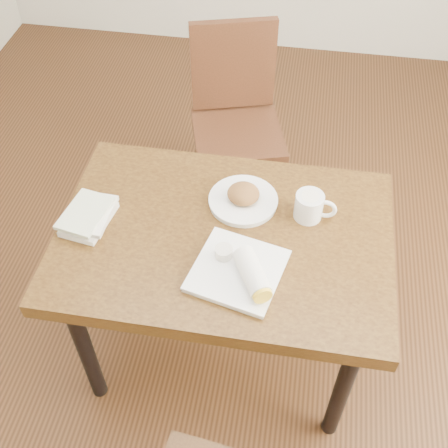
% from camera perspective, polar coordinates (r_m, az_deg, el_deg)
% --- Properties ---
extents(ground, '(4.00, 5.00, 0.01)m').
position_cam_1_polar(ground, '(2.53, -0.00, -12.20)').
color(ground, '#472814').
rests_on(ground, ground).
extents(table, '(1.14, 0.79, 0.75)m').
position_cam_1_polar(table, '(1.98, -0.00, -2.66)').
color(table, brown).
rests_on(table, ground).
extents(chair_far, '(0.52, 0.52, 0.95)m').
position_cam_1_polar(chair_far, '(2.76, 1.19, 11.42)').
color(chair_far, '#472314').
rests_on(chair_far, ground).
extents(plate_scone, '(0.25, 0.25, 0.08)m').
position_cam_1_polar(plate_scone, '(2.00, 1.97, 2.64)').
color(plate_scone, white).
rests_on(plate_scone, table).
extents(coffee_mug, '(0.15, 0.10, 0.10)m').
position_cam_1_polar(coffee_mug, '(1.95, 8.76, 1.83)').
color(coffee_mug, white).
rests_on(coffee_mug, table).
extents(plate_burrito, '(0.33, 0.33, 0.09)m').
position_cam_1_polar(plate_burrito, '(1.78, 1.84, -4.83)').
color(plate_burrito, white).
rests_on(plate_burrito, table).
extents(book_stack, '(0.17, 0.22, 0.05)m').
position_cam_1_polar(book_stack, '(1.99, -13.57, 0.81)').
color(book_stack, white).
rests_on(book_stack, table).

